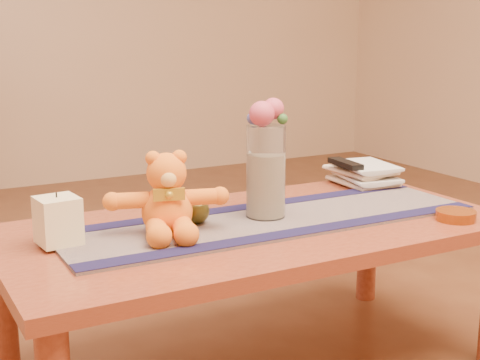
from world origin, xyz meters
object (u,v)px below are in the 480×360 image
pillar_candle (58,220)px  bronze_ball (197,211)px  tv_remote (345,164)px  book_bottom (343,184)px  amber_dish (456,215)px  teddy_bear (167,194)px  glass_vase (266,172)px

pillar_candle → bronze_ball: bearing=-0.8°
bronze_ball → tv_remote: tv_remote is taller
book_bottom → amber_dish: (0.03, -0.48, 0.00)m
bronze_ball → amber_dish: bronze_ball is taller
teddy_bear → bronze_ball: 0.13m
teddy_bear → bronze_ball: size_ratio=4.31×
pillar_candle → glass_vase: (0.58, -0.04, 0.07)m
book_bottom → teddy_bear: bearing=-160.7°
tv_remote → amber_dish: (0.04, -0.47, -0.07)m
teddy_bear → amber_dish: (0.77, -0.26, -0.10)m
glass_vase → book_bottom: size_ratio=1.17×
teddy_bear → tv_remote: size_ratio=1.90×
tv_remote → amber_dish: size_ratio=1.42×
teddy_bear → book_bottom: teddy_bear is taller
teddy_bear → amber_dish: teddy_bear is taller
pillar_candle → tv_remote: 1.02m
pillar_candle → amber_dish: pillar_candle is taller
pillar_candle → glass_vase: glass_vase is taller
teddy_bear → amber_dish: 0.82m
bronze_ball → tv_remote: bearing=15.1°
bronze_ball → amber_dish: size_ratio=0.62×
teddy_bear → amber_dish: bearing=-2.3°
glass_vase → bronze_ball: bearing=171.6°
pillar_candle → book_bottom: size_ratio=0.53×
pillar_candle → glass_vase: 0.58m
book_bottom → tv_remote: bearing=-93.0°
pillar_candle → tv_remote: size_ratio=0.74×
pillar_candle → amber_dish: 1.09m
glass_vase → tv_remote: bearing=24.9°
teddy_bear → glass_vase: 0.30m
pillar_candle → bronze_ball: (0.38, -0.01, -0.02)m
teddy_bear → tv_remote: (0.73, 0.21, -0.03)m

